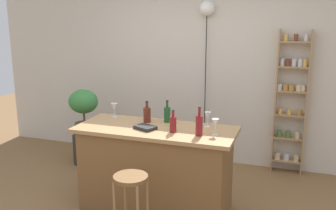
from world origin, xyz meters
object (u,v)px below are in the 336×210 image
bottle_spirits_clear (147,114)px  wine_glass_center (215,124)px  bottle_soda_blue (199,125)px  cookbook (145,127)px  wine_glass_left (208,116)px  bar_stool (131,195)px  pendant_globe_light (207,11)px  potted_plant (84,107)px  bottle_wine_red (173,124)px  plant_stool (86,149)px  wine_glass_right (114,107)px  bottle_sauce_amber (167,114)px  spice_shelf (291,102)px

bottle_spirits_clear → wine_glass_center: 0.84m
bottle_soda_blue → cookbook: 0.59m
wine_glass_left → bottle_soda_blue: bearing=-91.5°
bar_stool → wine_glass_left: bearing=62.8°
bottle_soda_blue → pendant_globe_light: bearing=101.7°
potted_plant → bottle_soda_blue: 2.19m
potted_plant → bottle_wine_red: size_ratio=2.82×
potted_plant → cookbook: (1.34, -0.99, 0.12)m
plant_stool → wine_glass_left: size_ratio=2.54×
bottle_soda_blue → wine_glass_right: bottle_soda_blue is taller
bar_stool → plant_stool: (-1.46, 1.62, -0.29)m
plant_stool → pendant_globe_light: size_ratio=0.18×
potted_plant → bottle_soda_blue: bottle_soda_blue is taller
bottle_sauce_amber → wine_glass_right: (-0.65, 0.00, 0.02)m
bottle_wine_red → pendant_globe_light: 1.98m
bottle_wine_red → bottle_spirits_clear: 0.46m
wine_glass_right → wine_glass_center: bearing=-13.0°
spice_shelf → plant_stool: size_ratio=4.58×
bottle_sauce_amber → pendant_globe_light: bearing=85.0°
potted_plant → wine_glass_right: (0.82, -0.66, 0.22)m
plant_stool → bottle_spirits_clear: 1.67m
bottle_soda_blue → wine_glass_left: size_ratio=1.79×
spice_shelf → bottle_spirits_clear: spice_shelf is taller
spice_shelf → cookbook: (-1.39, -1.60, -0.03)m
plant_stool → cookbook: bearing=-36.4°
bar_stool → wine_glass_right: bearing=123.5°
plant_stool → potted_plant: potted_plant is taller
bottle_spirits_clear → wine_glass_left: bottle_spirits_clear is taller
potted_plant → bottle_soda_blue: (1.92, -1.02, 0.21)m
bottle_spirits_clear → pendant_globe_light: 1.80m
potted_plant → wine_glass_right: wine_glass_right is taller
bottle_wine_red → bottle_sauce_amber: size_ratio=0.95×
plant_stool → pendant_globe_light: bearing=21.8°
cookbook → pendant_globe_light: bearing=104.4°
bottle_sauce_amber → cookbook: size_ratio=1.17×
wine_glass_left → wine_glass_center: same height
plant_stool → bottle_wine_red: bottle_wine_red is taller
bar_stool → bottle_wine_red: (0.19, 0.63, 0.51)m
bottle_spirits_clear → cookbook: (0.08, -0.25, -0.07)m
bottle_sauce_amber → wine_glass_left: size_ratio=1.50×
cookbook → bottle_wine_red: bearing=21.9°
bar_stool → spice_shelf: 2.61m
wine_glass_center → wine_glass_right: 1.28m
bottle_sauce_amber → spice_shelf: bearing=45.0°
wine_glass_right → bottle_sauce_amber: bearing=-0.2°
spice_shelf → bottle_wine_red: spice_shelf is taller
cookbook → bottle_spirits_clear: bearing=130.9°
bar_stool → cookbook: bearing=100.3°
bottle_sauce_amber → bottle_spirits_clear: bottle_sauce_amber is taller
potted_plant → pendant_globe_light: size_ratio=0.29×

